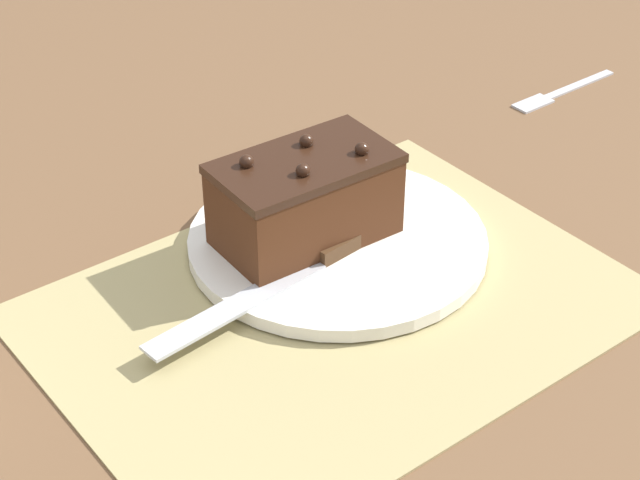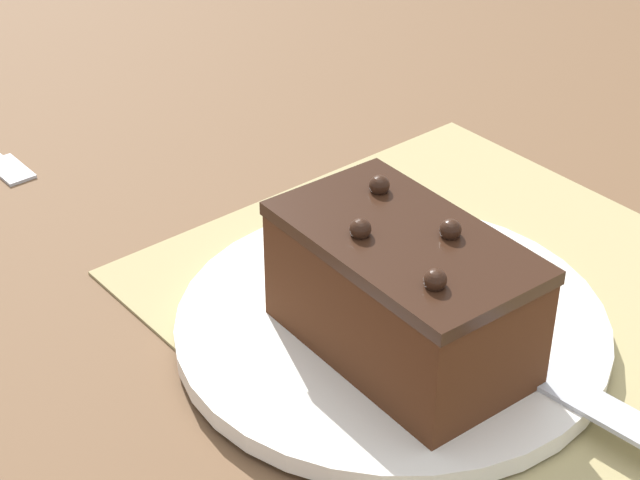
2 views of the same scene
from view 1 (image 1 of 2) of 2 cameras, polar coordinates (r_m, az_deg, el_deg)
The scene contains 6 objects.
ground_plane at distance 0.87m, azimuth 0.82°, elevation -3.69°, with size 3.00×3.00×0.00m, color brown.
placemat_woven at distance 0.86m, azimuth 0.82°, elevation -3.58°, with size 0.46×0.34×0.00m, color tan.
cake_plate at distance 0.93m, azimuth 0.95°, elevation -0.05°, with size 0.26×0.26×0.01m.
chocolate_cake at distance 0.90m, azimuth -0.80°, elevation 2.24°, with size 0.15×0.09×0.09m.
serving_knife at distance 0.88m, azimuth -0.27°, elevation -1.04°, with size 0.25×0.04×0.01m.
dessert_fork at distance 1.21m, azimuth 12.54°, elevation 7.68°, with size 0.15×0.02×0.01m.
Camera 1 is at (0.43, 0.53, 0.54)m, focal length 60.00 mm.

